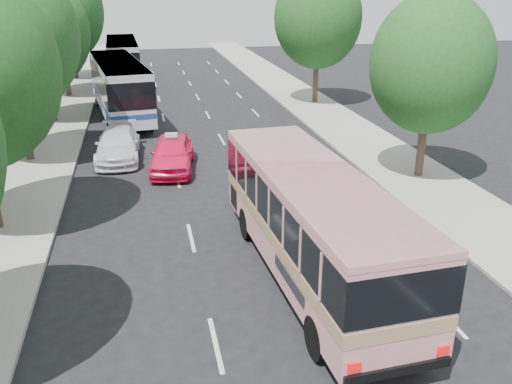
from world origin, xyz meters
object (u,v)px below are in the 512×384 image
object	(u,v)px
tour_coach_front	(119,84)
white_pickup	(118,145)
tour_coach_rear	(122,57)
pink_taxi	(172,153)
pink_bus	(312,214)

from	to	relation	value
tour_coach_front	white_pickup	bearing A→B (deg)	-97.89
tour_coach_front	tour_coach_rear	bearing A→B (deg)	82.11
white_pickup	pink_taxi	bearing A→B (deg)	-39.40
pink_taxi	tour_coach_front	bearing A→B (deg)	110.49
white_pickup	tour_coach_rear	distance (m)	22.90
white_pickup	tour_coach_rear	world-z (taller)	tour_coach_rear
tour_coach_rear	white_pickup	bearing A→B (deg)	-91.97
pink_taxi	tour_coach_front	world-z (taller)	tour_coach_front
tour_coach_front	tour_coach_rear	xyz separation A→B (m)	(-0.00, 13.77, -0.06)
pink_bus	tour_coach_front	world-z (taller)	tour_coach_front
tour_coach_rear	pink_bus	bearing A→B (deg)	-82.77
pink_bus	pink_taxi	bearing A→B (deg)	103.82
pink_taxi	tour_coach_rear	xyz separation A→B (m)	(-2.50, 25.05, 1.30)
pink_bus	tour_coach_front	distance (m)	22.80
pink_bus	tour_coach_front	size ratio (longest dim) A/B	0.85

